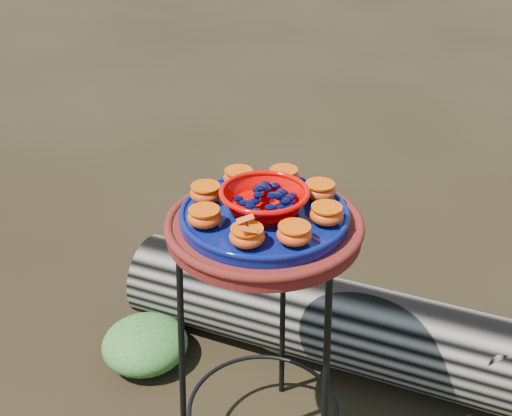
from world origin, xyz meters
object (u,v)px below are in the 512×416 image
(terracotta_saucer, at_px, (264,228))
(cobalt_plate, at_px, (264,216))
(plant_stand, at_px, (263,352))
(red_bowl, at_px, (264,201))
(driftwood_log, at_px, (352,326))

(terracotta_saucer, xyz_separation_m, cobalt_plate, (0.00, 0.00, 0.03))
(terracotta_saucer, height_order, cobalt_plate, cobalt_plate)
(cobalt_plate, bearing_deg, plant_stand, 0.00)
(red_bowl, xyz_separation_m, driftwood_log, (0.18, 0.41, -0.65))
(plant_stand, bearing_deg, driftwood_log, 66.61)
(plant_stand, bearing_deg, red_bowl, 0.00)
(plant_stand, xyz_separation_m, terracotta_saucer, (0.00, 0.00, 0.37))
(plant_stand, height_order, red_bowl, red_bowl)
(plant_stand, relative_size, red_bowl, 3.71)
(cobalt_plate, xyz_separation_m, red_bowl, (0.00, 0.00, 0.04))
(red_bowl, bearing_deg, driftwood_log, 66.61)
(terracotta_saucer, distance_m, cobalt_plate, 0.03)
(cobalt_plate, bearing_deg, red_bowl, 0.00)
(terracotta_saucer, xyz_separation_m, red_bowl, (0.00, 0.00, 0.07))
(terracotta_saucer, height_order, driftwood_log, terracotta_saucer)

